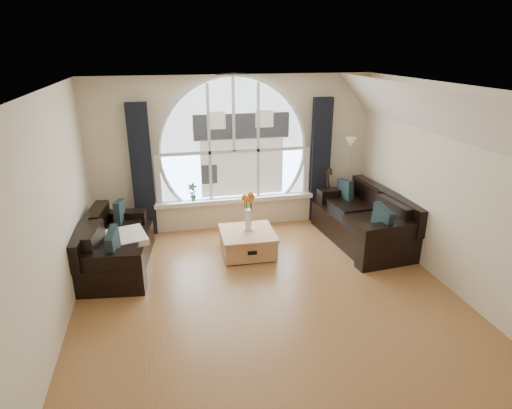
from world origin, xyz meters
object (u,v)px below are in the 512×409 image
at_px(coffee_chest, 248,241).
at_px(potted_plant, 193,192).
at_px(vase_flowers, 248,207).
at_px(guitar, 327,194).
at_px(sofa_right, 363,220).
at_px(sofa_left, 115,243).
at_px(floor_lamp, 348,180).

distance_m(coffee_chest, potted_plant, 1.48).
xyz_separation_m(vase_flowers, guitar, (1.70, 0.95, -0.23)).
bearing_deg(potted_plant, sofa_right, -22.69).
xyz_separation_m(sofa_left, guitar, (3.74, 1.03, 0.13)).
bearing_deg(sofa_right, sofa_left, 175.14).
bearing_deg(coffee_chest, potted_plant, 124.46).
height_order(sofa_left, coffee_chest, sofa_left).
height_order(sofa_right, guitar, guitar).
relative_size(coffee_chest, floor_lamp, 0.53).
bearing_deg(vase_flowers, coffee_chest, -110.14).
bearing_deg(potted_plant, floor_lamp, -4.43).
bearing_deg(sofa_left, coffee_chest, 7.48).
xyz_separation_m(coffee_chest, vase_flowers, (0.03, 0.07, 0.56)).
distance_m(sofa_right, floor_lamp, 1.02).
bearing_deg(floor_lamp, guitar, 168.61).
relative_size(vase_flowers, guitar, 0.66).
distance_m(vase_flowers, guitar, 1.96).
bearing_deg(sofa_right, guitar, 100.02).
relative_size(sofa_right, floor_lamp, 1.24).
height_order(guitar, potted_plant, guitar).
bearing_deg(guitar, potted_plant, 163.65).
height_order(floor_lamp, potted_plant, floor_lamp).
bearing_deg(potted_plant, sofa_left, -136.90).
xyz_separation_m(floor_lamp, guitar, (-0.37, 0.07, -0.27)).
relative_size(sofa_left, vase_flowers, 2.52).
bearing_deg(potted_plant, coffee_chest, -56.95).
distance_m(sofa_left, vase_flowers, 2.08).
distance_m(coffee_chest, floor_lamp, 2.37).
bearing_deg(vase_flowers, potted_plant, 125.69).
xyz_separation_m(coffee_chest, floor_lamp, (2.09, 0.94, 0.59)).
distance_m(guitar, potted_plant, 2.49).
relative_size(sofa_left, potted_plant, 5.44).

